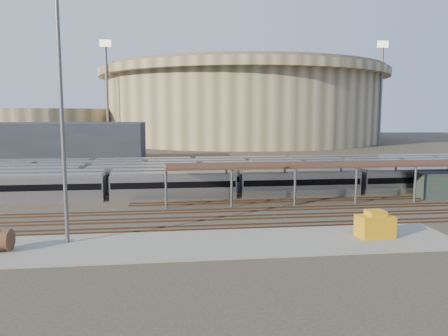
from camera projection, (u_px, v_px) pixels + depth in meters
name	position (u px, v px, depth m)	size (l,w,h in m)	color
ground	(229.00, 209.00, 56.32)	(420.00, 420.00, 0.00)	#383026
apron	(197.00, 244.00, 40.93)	(50.00, 9.00, 0.20)	gray
subway_trains	(218.00, 175.00, 74.38)	(121.88, 23.90, 3.60)	#A2A3A7
inspection_shed	(377.00, 165.00, 62.29)	(60.30, 6.00, 5.30)	#55565A
empty_tracks	(234.00, 218.00, 51.38)	(170.00, 9.62, 0.18)	#4C3323
stadium	(243.00, 104.00, 195.14)	(124.00, 124.00, 32.50)	tan
secondary_arena	(39.00, 126.00, 176.19)	(56.00, 56.00, 14.00)	tan
service_building	(56.00, 143.00, 105.61)	(42.00, 20.00, 10.00)	#1E232D
floodlight_0	(107.00, 90.00, 158.42)	(4.00, 1.00, 38.40)	#55565A
floodlight_2	(381.00, 90.00, 160.67)	(4.00, 1.00, 38.40)	#55565A
floodlight_3	(164.00, 96.00, 210.07)	(4.00, 1.00, 38.40)	#55565A
cable_reel_east	(4.00, 240.00, 38.43)	(1.98, 1.98, 1.10)	brown
yard_light_pole	(62.00, 118.00, 39.67)	(0.81, 0.36, 23.11)	#55565A
yellow_equipment	(375.00, 226.00, 42.88)	(3.41, 2.13, 2.13)	orange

